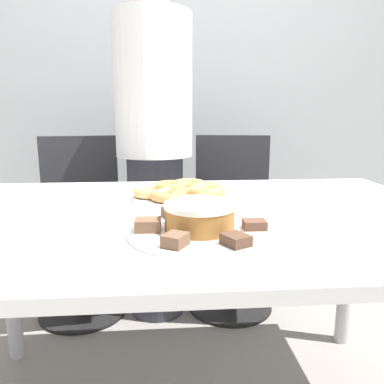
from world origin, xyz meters
TOP-DOWN VIEW (x-y plane):
  - wall_back at (0.00, 1.59)m, footprint 8.00×0.05m
  - table at (0.00, 0.00)m, footprint 1.53×0.98m
  - person_standing at (-0.12, 0.77)m, footprint 0.36×0.36m
  - office_chair_left at (-0.51, 0.84)m, footprint 0.49×0.49m
  - office_chair_right at (0.27, 0.84)m, footprint 0.51×0.51m
  - plate_cake at (0.00, -0.20)m, footprint 0.33×0.33m
  - plate_donuts at (-0.01, 0.17)m, footprint 0.34×0.34m
  - frosted_cake at (0.00, -0.20)m, footprint 0.16×0.16m
  - lamington_0 at (0.07, -0.10)m, footprint 0.06×0.06m
  - lamington_1 at (-0.05, -0.09)m, footprint 0.07×0.07m
  - lamington_2 at (-0.12, -0.20)m, footprint 0.06×0.05m
  - lamington_3 at (-0.06, -0.31)m, footprint 0.06×0.06m
  - lamington_4 at (0.06, -0.31)m, footprint 0.07×0.07m
  - lamington_5 at (0.13, -0.20)m, footprint 0.05×0.05m
  - donut_0 at (-0.01, 0.17)m, footprint 0.11×0.11m
  - donut_1 at (0.00, 0.09)m, footprint 0.12×0.12m
  - donut_2 at (0.06, 0.13)m, footprint 0.12×0.12m
  - donut_3 at (0.07, 0.21)m, footprint 0.10×0.10m
  - donut_4 at (0.01, 0.25)m, footprint 0.12×0.12m
  - donut_5 at (-0.06, 0.22)m, footprint 0.12×0.12m
  - donut_6 at (-0.12, 0.16)m, footprint 0.12×0.12m
  - donut_7 at (-0.07, 0.10)m, footprint 0.12×0.12m
  - napkin at (0.49, -0.01)m, footprint 0.15×0.12m

SIDE VIEW (x-z plane):
  - office_chair_left at x=-0.51m, z-range -0.02..0.86m
  - office_chair_right at x=0.27m, z-range -0.02..0.86m
  - table at x=0.00m, z-range 0.28..1.01m
  - napkin at x=0.49m, z-range 0.73..0.73m
  - plate_cake at x=0.00m, z-range 0.73..0.74m
  - plate_donuts at x=-0.01m, z-range 0.73..0.74m
  - lamington_5 at x=0.13m, z-range 0.74..0.76m
  - lamington_4 at x=0.06m, z-range 0.74..0.76m
  - lamington_0 at x=0.07m, z-range 0.74..0.76m
  - lamington_3 at x=-0.06m, z-range 0.74..0.76m
  - lamington_1 at x=-0.05m, z-range 0.74..0.76m
  - lamington_2 at x=-0.12m, z-range 0.74..0.77m
  - donut_1 at x=0.00m, z-range 0.74..0.77m
  - donut_7 at x=-0.07m, z-range 0.74..0.77m
  - donut_3 at x=0.07m, z-range 0.74..0.77m
  - donut_6 at x=-0.12m, z-range 0.74..0.77m
  - donut_4 at x=0.01m, z-range 0.74..0.77m
  - donut_0 at x=-0.01m, z-range 0.74..0.77m
  - donut_5 at x=-0.06m, z-range 0.74..0.77m
  - donut_2 at x=0.06m, z-range 0.74..0.78m
  - frosted_cake at x=0.00m, z-range 0.74..0.80m
  - person_standing at x=-0.12m, z-range 0.04..1.66m
  - wall_back at x=0.00m, z-range 0.00..2.60m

